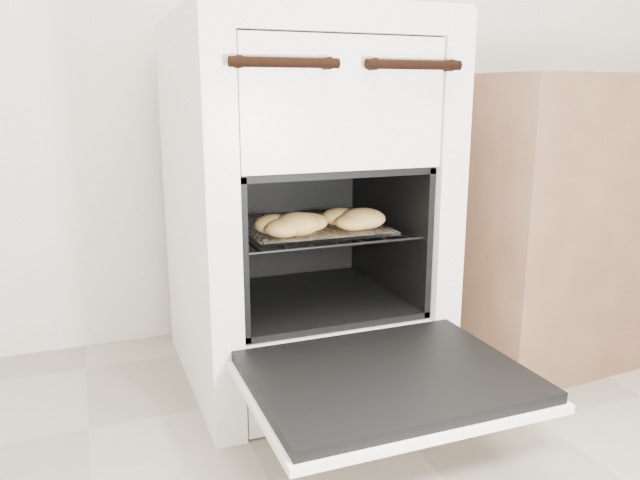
{
  "coord_description": "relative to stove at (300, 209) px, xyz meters",
  "views": [
    {
      "loc": [
        -0.64,
        -0.37,
        0.76
      ],
      "look_at": [
        -0.1,
        1.01,
        0.41
      ],
      "focal_mm": 35.0,
      "sensor_mm": 36.0,
      "label": 1
    }
  ],
  "objects": [
    {
      "name": "stove",
      "position": [
        0.0,
        0.0,
        0.0
      ],
      "size": [
        0.61,
        0.68,
        0.94
      ],
      "color": "white",
      "rests_on": "ground"
    },
    {
      "name": "oven_door",
      "position": [
        0.0,
        -0.52,
        -0.26
      ],
      "size": [
        0.55,
        0.43,
        0.04
      ],
      "color": "black",
      "rests_on": "stove"
    },
    {
      "name": "oven_rack",
      "position": [
        0.0,
        -0.07,
        -0.04
      ],
      "size": [
        0.45,
        0.43,
        0.01
      ],
      "color": "black",
      "rests_on": "stove"
    },
    {
      "name": "foil_sheet",
      "position": [
        0.0,
        -0.09,
        -0.03
      ],
      "size": [
        0.35,
        0.31,
        0.01
      ],
      "primitive_type": "cube",
      "color": "white",
      "rests_on": "oven_rack"
    },
    {
      "name": "baked_rolls",
      "position": [
        -0.01,
        -0.16,
        -0.0
      ],
      "size": [
        0.36,
        0.2,
        0.05
      ],
      "color": "#D7B056",
      "rests_on": "foil_sheet"
    },
    {
      "name": "counter",
      "position": [
        0.83,
        -0.08,
        -0.06
      ],
      "size": [
        0.85,
        0.6,
        0.81
      ],
      "primitive_type": "cube",
      "rotation": [
        0.0,
        0.0,
        0.07
      ],
      "color": "brown",
      "rests_on": "ground"
    }
  ]
}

